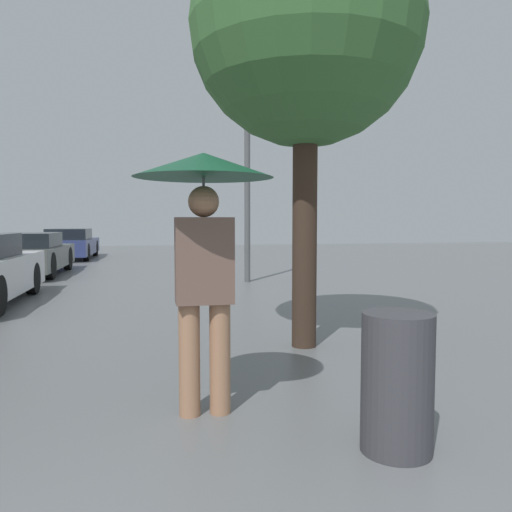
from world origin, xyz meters
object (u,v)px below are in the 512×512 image
street_lamp (247,167)px  trash_bin (397,383)px  parked_car_farthest (70,244)px  tree (306,31)px  parked_car_third (31,254)px  pedestrian (204,214)px

street_lamp → trash_bin: 9.13m
parked_car_farthest → trash_bin: size_ratio=5.16×
parked_car_farthest → tree: (4.83, -14.95, 2.97)m
parked_car_third → tree: tree is taller
parked_car_third → trash_bin: size_ratio=4.82×
parked_car_third → tree: bearing=-61.1°
parked_car_farthest → street_lamp: size_ratio=0.97×
trash_bin → street_lamp: bearing=85.3°
street_lamp → parked_car_third: bearing=153.3°
parked_car_third → street_lamp: (5.43, -2.73, 2.16)m
parked_car_third → trash_bin: bearing=-67.8°
parked_car_third → pedestrian: bearing=-71.4°
pedestrian → trash_bin: (1.10, -0.84, -1.05)m
pedestrian → tree: size_ratio=0.40×
pedestrian → parked_car_farthest: pedestrian is taller
parked_car_farthest → street_lamp: (5.34, -8.77, 2.15)m
trash_bin → pedestrian: bearing=142.7°
parked_car_third → parked_car_farthest: (0.09, 6.04, 0.01)m
tree → parked_car_third: bearing=118.9°
pedestrian → trash_bin: 1.74m
parked_car_third → trash_bin: (4.70, -11.54, -0.12)m
parked_car_farthest → street_lamp: 10.49m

